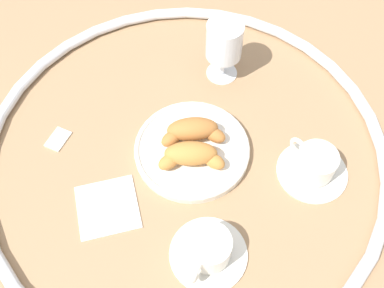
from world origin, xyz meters
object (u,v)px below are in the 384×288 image
at_px(coffee_cup_near, 208,250).
at_px(coffee_cup_far, 314,165).
at_px(croissant_small, 191,155).
at_px(croissant_large, 193,131).
at_px(sugar_packet, 58,139).
at_px(folded_napkin, 107,207).
at_px(juice_glass_left, 224,43).
at_px(pastry_plate, 192,149).

bearing_deg(coffee_cup_near, coffee_cup_far, -162.98).
bearing_deg(croissant_small, croissant_large, -114.48).
distance_m(coffee_cup_near, sugar_packet, 0.38).
height_order(coffee_cup_near, folded_napkin, coffee_cup_near).
height_order(coffee_cup_near, juice_glass_left, juice_glass_left).
relative_size(pastry_plate, coffee_cup_near, 1.67).
bearing_deg(croissant_small, coffee_cup_far, 154.35).
bearing_deg(juice_glass_left, pastry_plate, 50.05).
relative_size(croissant_small, sugar_packet, 2.55).
bearing_deg(coffee_cup_near, sugar_packet, -60.84).
relative_size(croissant_large, coffee_cup_near, 0.97).
relative_size(croissant_large, coffee_cup_far, 0.97).
distance_m(croissant_large, juice_glass_left, 0.20).
bearing_deg(folded_napkin, pastry_plate, -164.59).
bearing_deg(juice_glass_left, coffee_cup_near, 62.59).
xyz_separation_m(croissant_large, sugar_packet, (0.25, -0.11, -0.04)).
xyz_separation_m(croissant_large, folded_napkin, (0.20, 0.07, -0.04)).
bearing_deg(coffee_cup_far, folded_napkin, -11.19).
relative_size(croissant_large, folded_napkin, 1.19).
bearing_deg(coffee_cup_near, pastry_plate, -104.56).
bearing_deg(croissant_large, folded_napkin, 20.40).
xyz_separation_m(pastry_plate, coffee_cup_near, (0.05, 0.20, 0.02)).
xyz_separation_m(coffee_cup_far, sugar_packet, (0.44, -0.26, -0.02)).
distance_m(croissant_large, croissant_small, 0.06).
xyz_separation_m(juice_glass_left, folded_napkin, (0.33, 0.22, -0.09)).
relative_size(croissant_large, croissant_small, 1.03).
xyz_separation_m(coffee_cup_near, folded_napkin, (0.14, -0.15, -0.02)).
height_order(pastry_plate, croissant_large, croissant_large).
height_order(pastry_plate, juice_glass_left, juice_glass_left).
height_order(coffee_cup_far, folded_napkin, coffee_cup_far).
bearing_deg(juice_glass_left, croissant_large, 48.21).
xyz_separation_m(pastry_plate, sugar_packet, (0.24, -0.13, -0.01)).
xyz_separation_m(croissant_large, croissant_small, (0.02, 0.05, 0.00)).
bearing_deg(coffee_cup_far, croissant_large, -38.96).
height_order(croissant_small, sugar_packet, croissant_small).
relative_size(croissant_small, coffee_cup_far, 0.94).
xyz_separation_m(pastry_plate, croissant_large, (-0.01, -0.02, 0.03)).
bearing_deg(sugar_packet, pastry_plate, 108.28).
xyz_separation_m(pastry_plate, coffee_cup_far, (-0.20, 0.13, 0.02)).
relative_size(sugar_packet, folded_napkin, 0.45).
distance_m(croissant_large, sugar_packet, 0.27).
relative_size(pastry_plate, folded_napkin, 2.06).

